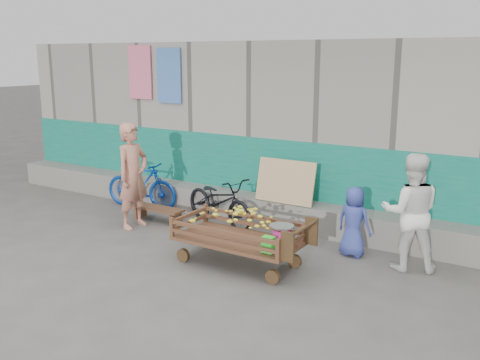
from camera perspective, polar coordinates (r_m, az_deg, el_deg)
The scene contains 9 objects.
ground at distance 7.16m, azimuth -5.72°, elevation -9.62°, with size 80.00×80.00×0.00m, color #4F4C48.
building_wall at distance 10.19m, azimuth 8.14°, elevation 5.71°, with size 12.00×3.50×3.00m.
banana_cart at distance 7.15m, azimuth -0.42°, elevation -5.04°, with size 1.83×0.84×0.78m.
bench at distance 9.22m, azimuth -8.80°, elevation -3.28°, with size 0.97×0.29×0.24m.
vendor_man at distance 8.82m, azimuth -11.35°, elevation 0.43°, with size 0.63×0.41×1.72m, color tan.
woman at distance 7.29m, azimuth 17.73°, elevation -3.28°, with size 0.76×0.59×1.56m, color white.
child at distance 7.65m, azimuth 12.04°, elevation -4.35°, with size 0.49×0.32×1.00m, color #354299.
bicycle_dark at distance 8.84m, azimuth -2.22°, elevation -2.24°, with size 0.55×1.59×0.83m, color black.
bicycle_blue at distance 9.99m, azimuth -10.50°, elevation -0.49°, with size 0.42×1.48×0.89m, color #093496.
Camera 1 is at (4.06, -5.20, 2.76)m, focal length 40.00 mm.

